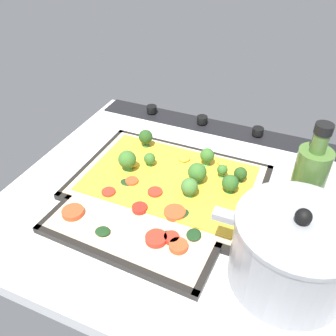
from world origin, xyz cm
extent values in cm
cube|color=silver|center=(0.00, 0.00, -1.50)|extent=(74.22, 63.37, 3.00)
cube|color=black|center=(0.00, -28.19, 0.40)|extent=(71.25, 7.00, 0.80)
cylinder|color=black|center=(-22.27, -28.19, 1.70)|extent=(2.80, 2.80, 1.80)
cylinder|color=black|center=(-7.42, -28.19, 1.70)|extent=(2.80, 2.80, 1.80)
cylinder|color=black|center=(7.42, -28.19, 1.70)|extent=(2.80, 2.80, 1.80)
cylinder|color=black|center=(22.27, -28.19, 1.70)|extent=(2.80, 2.80, 1.80)
cube|color=black|center=(5.78, -2.04, 0.25)|extent=(39.04, 27.21, 0.50)
cube|color=black|center=(5.80, -15.02, 0.65)|extent=(39.00, 1.25, 1.30)
cube|color=black|center=(5.76, 10.94, 0.65)|extent=(39.00, 1.25, 1.30)
cube|color=black|center=(-13.12, -2.07, 0.65)|extent=(1.24, 27.16, 1.30)
cube|color=black|center=(24.68, -2.02, 0.65)|extent=(1.24, 27.16, 1.30)
cube|color=beige|center=(5.78, -2.04, 1.00)|extent=(36.63, 24.81, 1.00)
cube|color=gold|center=(5.78, -2.04, 1.70)|extent=(33.70, 22.33, 0.40)
cone|color=#5B9F46|center=(-0.11, -2.97, 2.45)|extent=(2.11, 2.11, 1.10)
sphere|color=#386B28|center=(-0.11, -2.97, 4.44)|extent=(3.84, 3.84, 3.84)
cone|color=#427635|center=(-8.08, -6.74, 2.37)|extent=(1.50, 1.50, 0.94)
sphere|color=#264C1C|center=(-8.08, -6.74, 3.87)|extent=(2.72, 2.72, 2.72)
cone|color=#5B9F46|center=(11.40, -4.29, 2.32)|extent=(1.39, 1.39, 0.85)
sphere|color=#386B28|center=(11.40, -4.29, 3.69)|extent=(2.53, 2.53, 2.53)
cone|color=#4D8B3F|center=(-7.01, -2.72, 2.37)|extent=(1.83, 1.83, 0.93)
sphere|color=#2D5B23|center=(-7.01, -2.72, 4.08)|extent=(3.33, 3.33, 3.33)
cone|color=#427635|center=(15.51, -10.80, 2.56)|extent=(1.80, 1.80, 1.32)
sphere|color=#264C1C|center=(15.51, -10.80, 4.45)|extent=(3.27, 3.27, 3.27)
cone|color=#5B9F46|center=(-0.12, -9.39, 2.59)|extent=(1.71, 1.71, 1.38)
sphere|color=#386B28|center=(-0.12, -9.39, 4.45)|extent=(3.11, 3.11, 3.11)
cone|color=#5B9F46|center=(15.00, -0.92, 2.58)|extent=(2.12, 2.12, 1.36)
sphere|color=#386B28|center=(15.00, -0.92, 4.70)|extent=(3.85, 3.85, 3.85)
cone|color=#5B9F46|center=(-4.29, -6.56, 2.44)|extent=(1.23, 1.23, 1.09)
sphere|color=#386B28|center=(-4.29, -6.56, 3.82)|extent=(2.23, 2.23, 2.23)
cone|color=#68AD54|center=(-0.28, 1.49, 2.36)|extent=(1.87, 1.87, 0.92)
sphere|color=#427533|center=(-0.28, 1.49, 4.10)|extent=(3.41, 3.41, 3.41)
ellipsoid|color=gold|center=(-3.13, -10.79, 2.28)|extent=(3.11, 2.92, 0.88)
ellipsoid|color=gold|center=(15.14, -2.45, 2.36)|extent=(3.28, 2.70, 1.07)
ellipsoid|color=gold|center=(5.14, -9.12, 2.28)|extent=(3.52, 3.51, 0.88)
cube|color=black|center=(6.47, 8.71, 0.25)|extent=(33.41, 26.38, 0.50)
cube|color=black|center=(5.94, -3.16, 0.65)|extent=(32.35, 2.65, 1.30)
cube|color=black|center=(7.01, 20.58, 0.65)|extent=(32.35, 2.65, 1.30)
cube|color=black|center=(-9.07, 9.41, 0.65)|extent=(2.32, 24.99, 1.30)
cube|color=black|center=(22.02, 8.01, 0.65)|extent=(2.32, 24.99, 1.30)
cube|color=#D9AF8D|center=(6.47, 8.71, 0.95)|extent=(30.91, 23.87, 0.90)
cylinder|color=red|center=(14.99, 7.24, 1.90)|extent=(2.78, 2.78, 1.00)
cylinder|color=#D14723|center=(12.30, 2.37, 1.90)|extent=(2.73, 2.73, 1.00)
cylinder|color=red|center=(1.26, 14.34, 1.90)|extent=(3.84, 3.84, 1.00)
cylinder|color=#B22319|center=(7.25, 8.79, 1.90)|extent=(2.98, 2.98, 1.00)
cylinder|color=#D14723|center=(-2.93, 14.36, 1.90)|extent=(3.24, 3.24, 1.00)
cylinder|color=#D14723|center=(0.71, 7.26, 1.90)|extent=(4.13, 4.13, 1.00)
cylinder|color=red|center=(-1.14, 13.17, 1.90)|extent=(2.71, 2.71, 1.00)
cylinder|color=#D14723|center=(18.34, 14.64, 1.90)|extent=(4.11, 4.11, 1.00)
cylinder|color=red|center=(6.46, 3.57, 1.90)|extent=(2.98, 2.98, 1.00)
ellipsoid|color=#193819|center=(-4.42, 10.82, 1.80)|extent=(2.96, 3.30, 0.60)
ellipsoid|color=#193819|center=(13.18, 2.92, 1.80)|extent=(3.26, 2.68, 0.60)
ellipsoid|color=#193819|center=(-0.50, 7.07, 1.80)|extent=(3.92, 4.34, 0.60)
ellipsoid|color=#193819|center=(10.74, 16.50, 1.80)|extent=(3.08, 2.84, 0.60)
ellipsoid|color=#193819|center=(0.07, 12.87, 1.80)|extent=(3.75, 3.40, 0.60)
cylinder|color=gray|center=(-20.51, 12.16, 5.94)|extent=(18.29, 18.29, 11.88)
cylinder|color=gray|center=(-20.51, 12.16, 12.28)|extent=(18.65, 18.65, 0.80)
sphere|color=black|center=(-20.51, 12.16, 13.88)|extent=(2.40, 2.40, 2.40)
cube|color=gray|center=(-9.56, 12.16, 9.74)|extent=(3.60, 2.00, 1.20)
cylinder|color=#476B2D|center=(-20.55, -1.84, 7.98)|extent=(5.78, 5.78, 15.97)
cylinder|color=#476B2D|center=(-20.55, -1.84, 17.72)|extent=(2.60, 2.60, 3.50)
cylinder|color=black|center=(-20.55, -1.84, 20.27)|extent=(2.89, 2.89, 1.60)
camera|label=1|loc=(-17.21, 52.05, 49.52)|focal=38.43mm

